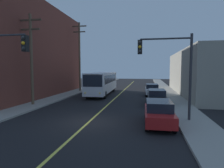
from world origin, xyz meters
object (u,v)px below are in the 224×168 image
Objects in this scene: parked_car_red at (159,112)px; utility_pole_mid at (80,54)px; city_bus at (103,82)px; traffic_signal_right_corner at (168,61)px; parked_car_black at (157,97)px; parked_car_white at (152,89)px; utility_pole_near at (31,55)px.

parked_car_red is 0.40× the size of utility_pole_mid.
traffic_signal_right_corner is (7.92, -13.24, 2.49)m from city_bus.
parked_car_black is (7.51, -7.27, -0.98)m from city_bus.
utility_pole_mid is 1.85× the size of traffic_signal_right_corner.
parked_car_red is 1.00× the size of parked_car_white.
city_bus is 7.26m from parked_car_white.
utility_pole_mid is 20.02m from traffic_signal_right_corner.
traffic_signal_right_corner is (12.86, -3.31, -0.83)m from utility_pole_near.
parked_car_white is (-0.31, 7.22, 0.00)m from parked_car_black.
traffic_signal_right_corner is (0.73, -13.19, 3.46)m from parked_car_white.
city_bus is 2.04× the size of traffic_signal_right_corner.
city_bus is 6.69m from utility_pole_mid.
traffic_signal_right_corner reaches higher than parked_car_white.
traffic_signal_right_corner is (0.62, 1.10, 3.46)m from parked_car_red.
city_bus is 11.57m from utility_pole_near.
utility_pole_near is at bearing -92.36° from utility_pole_mid.
parked_car_red is 7.07m from parked_car_black.
utility_pole_mid is (-11.63, 2.44, 5.38)m from parked_car_white.
city_bus is 10.50m from parked_car_black.
city_bus is 2.76× the size of parked_car_red.
parked_car_black is 13.43m from utility_pole_near.
parked_car_white is at bearing 93.16° from traffic_signal_right_corner.
utility_pole_mid reaches higher than utility_pole_near.
utility_pole_mid is at bearing 151.65° from city_bus.
utility_pole_near reaches higher than city_bus.
utility_pole_near is 13.31m from traffic_signal_right_corner.
utility_pole_near is (-4.94, -9.93, 3.31)m from city_bus.
utility_pole_near is 12.38m from utility_pole_mid.
traffic_signal_right_corner reaches higher than parked_car_black.
parked_car_red is at bearing -19.83° from utility_pole_near.
city_bus is at bearing 63.55° from utility_pole_near.
utility_pole_mid reaches higher than parked_car_red.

